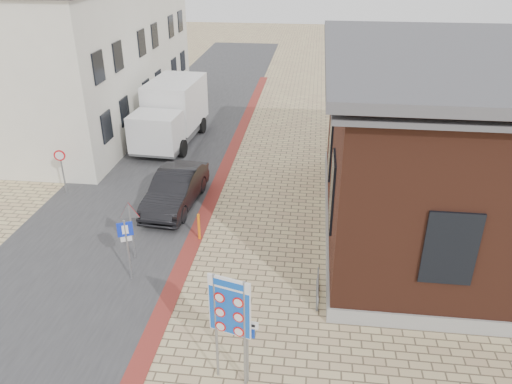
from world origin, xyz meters
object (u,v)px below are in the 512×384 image
at_px(sedan, 176,189).
at_px(parking_sign, 127,241).
at_px(essen_sign, 247,340).
at_px(bollard, 199,227).
at_px(border_sign, 230,309).
at_px(box_truck, 171,112).

relative_size(sedan, parking_sign, 2.08).
relative_size(sedan, essen_sign, 2.22).
height_order(sedan, bollard, sedan).
xyz_separation_m(essen_sign, parking_sign, (-4.41, 3.80, 0.14)).
xyz_separation_m(essen_sign, bollard, (-2.71, 6.50, -0.83)).
bearing_deg(sedan, bollard, -54.62).
relative_size(border_sign, parking_sign, 1.42).
distance_m(essen_sign, bollard, 7.09).
relative_size(box_truck, essen_sign, 3.04).
relative_size(box_truck, border_sign, 2.00).
height_order(border_sign, parking_sign, border_sign).
bearing_deg(parking_sign, border_sign, -68.51).
bearing_deg(parking_sign, sedan, 63.37).
bearing_deg(bollard, essen_sign, -67.36).
distance_m(sedan, border_sign, 9.92).
height_order(sedan, border_sign, border_sign).
bearing_deg(sedan, parking_sign, -87.93).
xyz_separation_m(sedan, border_sign, (3.85, -9.01, 1.54)).
bearing_deg(parking_sign, bollard, 32.83).
xyz_separation_m(sedan, box_truck, (-2.16, 7.36, 0.92)).
height_order(essen_sign, bollard, essen_sign).
relative_size(box_truck, bollard, 5.95).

